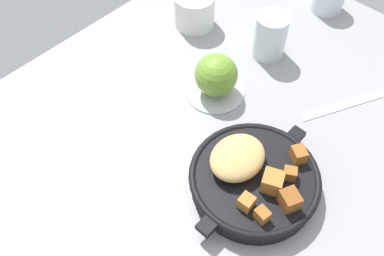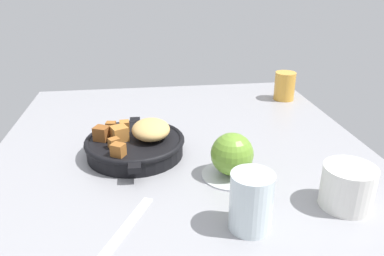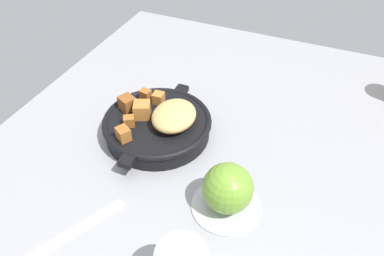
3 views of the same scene
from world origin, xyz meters
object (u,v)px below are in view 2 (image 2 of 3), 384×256
Objects in this scene: water_glass_tall at (251,201)px; ceramic_mug_white at (347,187)px; red_apple at (232,154)px; butter_knife at (121,233)px; cast_iron_skillet at (136,143)px; juice_glass_amber at (285,86)px.

water_glass_tall is 17.89cm from ceramic_mug_white.
red_apple is at bearing 177.19° from water_glass_tall.
water_glass_tall reaches higher than butter_knife.
cast_iron_skillet is 3.05× the size of juice_glass_amber.
ceramic_mug_white is (54.50, -9.51, -0.51)cm from juice_glass_amber.
ceramic_mug_white reaches higher than butter_knife.
butter_knife is 2.37× the size of juice_glass_amber.
ceramic_mug_white is (12.13, 16.75, -1.02)cm from red_apple.
cast_iron_skillet is 42.07cm from ceramic_mug_white.
butter_knife is 2.28× the size of ceramic_mug_white.
cast_iron_skillet is 53.97cm from juice_glass_amber.
red_apple is at bearing -31.78° from juice_glass_amber.
butter_knife is at bearing -5.24° from cast_iron_skillet.
cast_iron_skillet is at bearing -147.57° from water_glass_tall.
water_glass_tall is (0.89, 19.66, 4.50)cm from butter_knife.
red_apple is (11.54, 18.02, 1.96)cm from cast_iron_skillet.
red_apple reaches higher than juice_glass_amber.
water_glass_tall reaches higher than cast_iron_skillet.
water_glass_tall is (15.62, -0.77, 0.01)cm from red_apple.
butter_knife is 73.86cm from juice_glass_amber.
juice_glass_amber is 55.33cm from ceramic_mug_white.
red_apple is 20.70cm from ceramic_mug_white.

